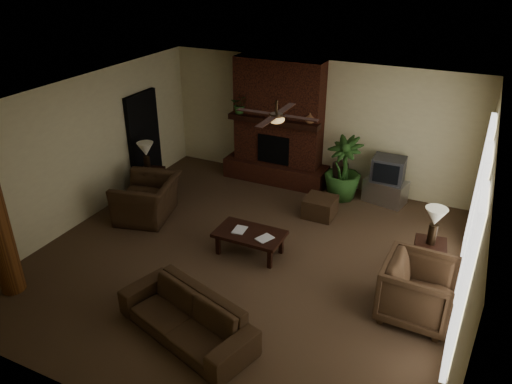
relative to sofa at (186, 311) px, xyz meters
The scene contains 22 objects.
room_shell 2.30m from the sofa, 92.82° to the left, with size 7.00×7.00×7.00m.
fireplace 5.42m from the sofa, 99.67° to the left, with size 2.40×0.70×2.80m.
windows 4.15m from the sofa, 34.17° to the left, with size 0.08×3.65×2.35m.
doorway 5.29m from the sofa, 132.45° to the left, with size 0.10×1.00×2.10m, color black.
ceiling_fan 3.19m from the sofa, 82.84° to the left, with size 1.35×1.35×0.37m.
sofa is the anchor object (origin of this frame).
armchair_left 3.58m from the sofa, 134.96° to the left, with size 1.25×0.81×1.09m, color #402C1B.
armchair_right 3.33m from the sofa, 31.82° to the left, with size 0.99×0.93×1.02m, color #402C1B.
coffee_table 2.21m from the sofa, 92.55° to the left, with size 1.20×0.70×0.43m.
ottoman 4.09m from the sofa, 81.78° to the left, with size 0.60×0.60×0.40m, color #402C1B.
tv_stand 5.48m from the sofa, 72.59° to the left, with size 0.85×0.50×0.50m, color #B0B0B2.
tv 5.48m from the sofa, 72.49° to the left, with size 0.66×0.54×0.52m.
floor_vase 5.26m from the sofa, 83.18° to the left, with size 0.34×0.34×0.77m.
floor_plant 5.07m from the sofa, 81.56° to the left, with size 0.77×1.38×0.77m, color #2D5622.
side_table_left 4.64m from the sofa, 132.06° to the left, with size 0.50×0.50×0.55m, color black.
lamp_left 4.65m from the sofa, 132.83° to the left, with size 0.46×0.46×0.65m.
side_table_right 4.13m from the sofa, 46.87° to the left, with size 0.50×0.50×0.55m, color black.
lamp_right 4.15m from the sofa, 46.75° to the left, with size 0.42×0.42×0.65m.
mantel_plant 5.50m from the sofa, 108.81° to the left, with size 0.38×0.42×0.33m, color #2D5622.
mantel_vase 5.23m from the sofa, 90.86° to the left, with size 0.22×0.23×0.22m, color brown.
book_a 2.21m from the sofa, 100.17° to the left, with size 0.22×0.03×0.29m, color #999999.
book_b 2.18m from the sofa, 86.54° to the left, with size 0.21×0.02×0.29m, color #999999.
Camera 1 is at (3.23, -6.40, 4.88)m, focal length 34.18 mm.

